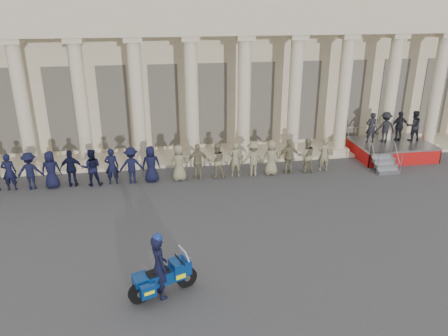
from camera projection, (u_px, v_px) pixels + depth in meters
ground at (177, 247)px, 14.87m from camera, size 90.00×90.00×0.00m
building at (160, 57)px, 26.77m from camera, size 40.00×12.50×9.00m
officer_rank at (123, 166)px, 19.71m from camera, size 19.38×0.64×1.70m
reviewing_stand at (394, 134)px, 22.89m from camera, size 3.91×3.84×2.40m
motorcycle at (164, 277)px, 12.33m from camera, size 1.98×1.20×1.33m
rider at (159, 266)px, 12.13m from camera, size 0.69×0.82×2.02m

